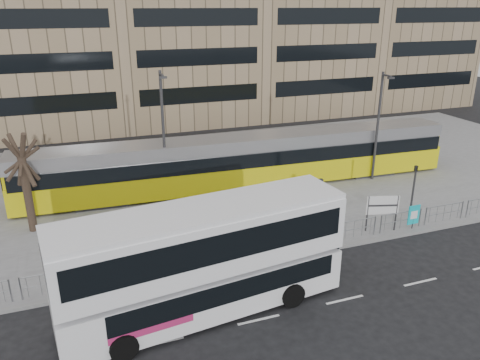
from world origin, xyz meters
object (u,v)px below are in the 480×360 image
object	(u,v)px
tram	(244,161)
traffic_light_east	(414,184)
station_sign	(382,207)
lamp_post_east	(378,122)
bare_tree	(16,129)
lamp_post_west	(164,132)
double_decker_bus	(204,257)
ad_panel	(414,215)
traffic_light_west	(208,219)
pedestrian	(320,193)

from	to	relation	value
tram	traffic_light_east	world-z (taller)	tram
station_sign	lamp_post_east	world-z (taller)	lamp_post_east
station_sign	lamp_post_east	xyz separation A→B (m)	(4.43, 7.04, 2.74)
lamp_post_east	tram	bearing A→B (deg)	167.19
lamp_post_east	bare_tree	world-z (taller)	bare_tree
station_sign	traffic_light_east	size ratio (longest dim) A/B	0.66
lamp_post_west	double_decker_bus	bearing A→B (deg)	-94.15
ad_panel	traffic_light_west	bearing A→B (deg)	173.15
double_decker_bus	traffic_light_east	world-z (taller)	double_decker_bus
double_decker_bus	pedestrian	distance (m)	12.21
double_decker_bus	tram	bearing A→B (deg)	56.22
double_decker_bus	ad_panel	xyz separation A→B (m)	(12.89, 3.08, -1.55)
traffic_light_east	ad_panel	bearing A→B (deg)	-131.85
ad_panel	tram	bearing A→B (deg)	122.47
pedestrian	bare_tree	bearing A→B (deg)	85.51
tram	lamp_post_east	size ratio (longest dim) A/B	3.93
ad_panel	lamp_post_west	distance (m)	15.31
double_decker_bus	traffic_light_east	distance (m)	14.72
double_decker_bus	tram	world-z (taller)	double_decker_bus
traffic_light_west	lamp_post_west	distance (m)	8.11
station_sign	traffic_light_east	distance (m)	3.18
double_decker_bus	station_sign	world-z (taller)	double_decker_bus
double_decker_bus	traffic_light_west	size ratio (longest dim) A/B	3.83
double_decker_bus	lamp_post_west	xyz separation A→B (m)	(0.86, 11.81, 2.10)
traffic_light_west	lamp_post_east	world-z (taller)	lamp_post_east
double_decker_bus	tram	size ratio (longest dim) A/B	0.40
tram	ad_panel	xyz separation A→B (m)	(6.48, -9.51, -0.94)
lamp_post_west	bare_tree	world-z (taller)	lamp_post_west
ad_panel	lamp_post_east	distance (m)	8.56
lamp_post_west	bare_tree	bearing A→B (deg)	-167.82
tram	lamp_post_west	xyz separation A→B (m)	(-5.56, -0.78, 2.70)
lamp_post_west	station_sign	bearing A→B (deg)	-39.25
traffic_light_west	lamp_post_east	size ratio (longest dim) A/B	0.41
tram	traffic_light_east	bearing A→B (deg)	-44.01
double_decker_bus	traffic_light_west	distance (m)	4.33
tram	station_sign	distance (m)	10.22
station_sign	bare_tree	world-z (taller)	bare_tree
traffic_light_west	lamp_post_east	distance (m)	15.68
bare_tree	double_decker_bus	bearing A→B (deg)	-55.17
tram	station_sign	bearing A→B (deg)	-60.49
pedestrian	lamp_post_east	world-z (taller)	lamp_post_east
lamp_post_west	traffic_light_east	bearing A→B (deg)	-28.77
pedestrian	traffic_light_east	bearing A→B (deg)	-118.78
pedestrian	lamp_post_west	xyz separation A→B (m)	(-8.66, 4.29, 3.52)
tram	double_decker_bus	bearing A→B (deg)	-114.47
ad_panel	pedestrian	world-z (taller)	pedestrian
traffic_light_west	bare_tree	xyz separation A→B (m)	(-8.37, 6.00, 3.80)
traffic_light_west	traffic_light_east	distance (m)	12.65
ad_panel	pedestrian	xyz separation A→B (m)	(-3.38, 4.44, 0.12)
tram	station_sign	world-z (taller)	tram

